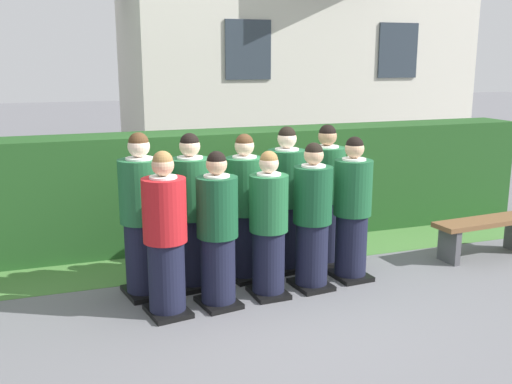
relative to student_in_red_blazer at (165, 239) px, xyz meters
name	(u,v)px	position (x,y,z in m)	size (l,w,h in m)	color
ground_plane	(265,295)	(1.05, 0.12, -0.76)	(60.00, 60.00, 0.00)	slate
student_in_red_blazer	(165,239)	(0.00, 0.00, 0.00)	(0.45, 0.54, 1.61)	black
student_front_row_1	(218,234)	(0.52, 0.04, -0.02)	(0.43, 0.53, 1.57)	black
student_front_row_2	(269,228)	(1.09, 0.11, -0.04)	(0.40, 0.49, 1.53)	black
student_front_row_3	(312,220)	(1.60, 0.16, -0.01)	(0.41, 0.49, 1.58)	black
student_front_row_4	(352,212)	(2.14, 0.27, 0.00)	(0.42, 0.52, 1.61)	black
student_rear_row_0	(142,219)	(-0.13, 0.57, 0.05)	(0.48, 0.55, 1.72)	black
student_rear_row_1	(191,215)	(0.40, 0.63, 0.04)	(0.45, 0.53, 1.68)	black
student_rear_row_2	(245,211)	(1.01, 0.67, 0.02)	(0.46, 0.55, 1.64)	black
student_rear_row_3	(286,203)	(1.56, 0.79, 0.04)	(0.44, 0.55, 1.69)	black
student_rear_row_4	(326,198)	(2.09, 0.83, 0.04)	(0.44, 0.55, 1.68)	black
hedge	(214,187)	(1.05, 2.12, -0.02)	(9.30, 0.70, 1.50)	#214C1E
school_building_main	(290,20)	(4.30, 7.34, 2.50)	(7.66, 4.03, 6.34)	beige
wooden_bench	(485,229)	(4.07, 0.38, -0.41)	(1.42, 0.47, 0.48)	brown
lawn_strip	(232,259)	(1.05, 1.32, -0.76)	(9.30, 0.90, 0.01)	#477A38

